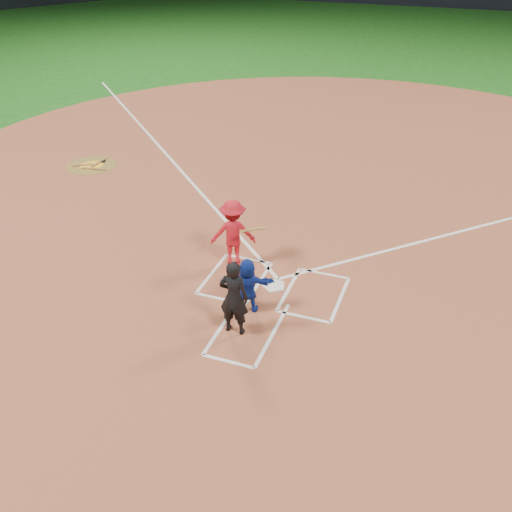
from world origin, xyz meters
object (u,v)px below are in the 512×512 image
(on_deck_circle, at_px, (92,165))
(umpire, at_px, (234,298))
(batter_at_plate, at_px, (233,233))
(home_plate, at_px, (274,286))
(catcher, at_px, (247,286))

(on_deck_circle, relative_size, umpire, 1.00)
(batter_at_plate, bearing_deg, umpire, -67.49)
(home_plate, bearing_deg, batter_at_plate, -26.16)
(batter_at_plate, bearing_deg, catcher, -59.09)
(home_plate, xyz_separation_m, umpire, (-0.24, -1.87, 0.84))
(on_deck_circle, relative_size, catcher, 1.33)
(on_deck_circle, height_order, batter_at_plate, batter_at_plate)
(home_plate, xyz_separation_m, batter_at_plate, (-1.27, 0.62, 0.85))
(home_plate, height_order, catcher, catcher)
(on_deck_circle, distance_m, catcher, 9.99)
(catcher, height_order, batter_at_plate, batter_at_plate)
(batter_at_plate, bearing_deg, home_plate, -26.16)
(umpire, bearing_deg, catcher, -90.97)
(home_plate, xyz_separation_m, on_deck_circle, (-8.29, 4.82, -0.00))
(on_deck_circle, xyz_separation_m, batter_at_plate, (7.02, -4.19, 0.85))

